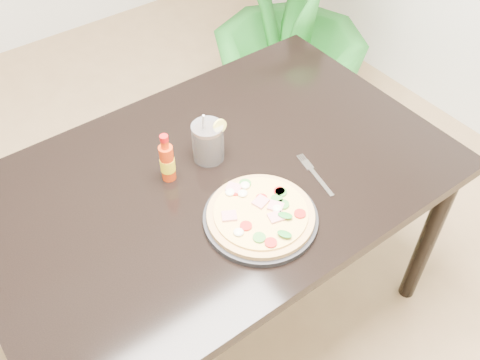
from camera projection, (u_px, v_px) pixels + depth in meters
floor at (148, 338)px, 2.03m from camera, size 4.50×4.50×0.00m
dining_table at (217, 194)px, 1.64m from camera, size 1.40×0.90×0.75m
plate at (261, 218)px, 1.46m from camera, size 0.31×0.31×0.02m
pizza at (261, 213)px, 1.44m from camera, size 0.29×0.29×0.03m
hot_sauce_bottle at (167, 162)px, 1.53m from camera, size 0.05×0.05×0.16m
cola_cup at (208, 143)px, 1.59m from camera, size 0.10×0.10×0.19m
fork at (314, 174)px, 1.58m from camera, size 0.05×0.19×0.00m
houseplant at (292, 13)px, 2.42m from camera, size 0.78×0.78×1.31m
plant_pot at (285, 108)px, 2.81m from camera, size 0.28×0.28×0.22m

